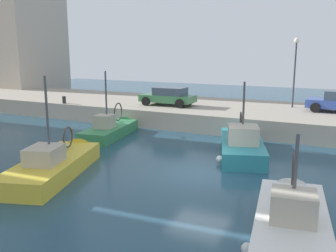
{
  "coord_description": "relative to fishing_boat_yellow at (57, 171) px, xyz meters",
  "views": [
    {
      "loc": [
        -14.52,
        -5.59,
        5.25
      ],
      "look_at": [
        3.15,
        3.09,
        1.2
      ],
      "focal_mm": 39.89,
      "sensor_mm": 36.0,
      "label": 1
    }
  ],
  "objects": [
    {
      "name": "mooring_bollard_north",
      "position": [
        10.11,
        8.46,
        1.38
      ],
      "size": [
        0.28,
        0.28,
        0.55
      ],
      "primitive_type": "cylinder",
      "color": "#2D2D33",
      "rests_on": "quay_wall"
    },
    {
      "name": "quay_wall",
      "position": [
        14.26,
        -5.54,
        0.51
      ],
      "size": [
        9.0,
        56.0,
        1.2
      ],
      "primitive_type": "cube",
      "color": "#9E9384",
      "rests_on": "ground"
    },
    {
      "name": "quay_streetlamp",
      "position": [
        15.76,
        -7.48,
        4.36
      ],
      "size": [
        0.36,
        0.36,
        4.83
      ],
      "color": "#38383D",
      "rests_on": "quay_wall"
    },
    {
      "name": "water_surface",
      "position": [
        2.76,
        -5.54,
        -0.09
      ],
      "size": [
        80.0,
        80.0,
        0.0
      ],
      "primitive_type": "plane",
      "color": "navy",
      "rests_on": "ground"
    },
    {
      "name": "parked_car_green",
      "position": [
        12.75,
        0.87,
        1.79
      ],
      "size": [
        1.94,
        4.01,
        1.33
      ],
      "color": "#387547",
      "rests_on": "quay_wall"
    },
    {
      "name": "fishing_boat_yellow",
      "position": [
        0.0,
        0.0,
        0.0
      ],
      "size": [
        7.05,
        3.91,
        5.16
      ],
      "color": "gold",
      "rests_on": "ground"
    },
    {
      "name": "fishing_boat_teal",
      "position": [
        6.62,
        -6.31,
        0.04
      ],
      "size": [
        6.81,
        3.88,
        4.63
      ],
      "color": "teal",
      "rests_on": "ground"
    },
    {
      "name": "fishing_boat_white",
      "position": [
        -0.9,
        -9.88,
        0.0
      ],
      "size": [
        6.15,
        2.74,
        3.94
      ],
      "color": "white",
      "rests_on": "ground"
    },
    {
      "name": "fishing_boat_green",
      "position": [
        7.08,
        2.01,
        0.0
      ],
      "size": [
        5.99,
        2.7,
        4.83
      ],
      "color": "#388951",
      "rests_on": "ground"
    }
  ]
}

